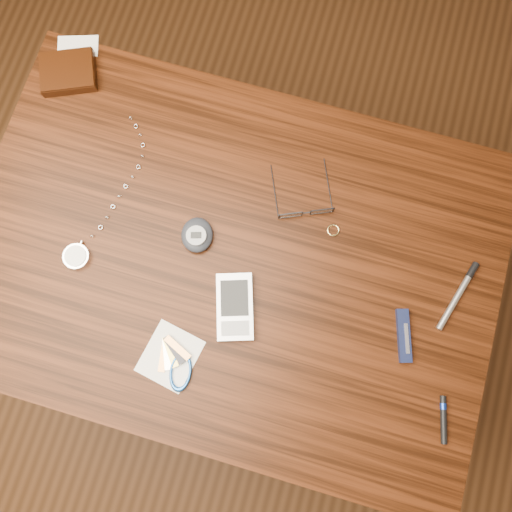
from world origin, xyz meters
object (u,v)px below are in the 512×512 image
at_px(pda_phone, 235,307).
at_px(notepad_keys, 175,363).
at_px(pedometer, 197,235).
at_px(silver_pen, 461,291).
at_px(wallet_and_card, 68,72).
at_px(pocket_knife, 404,336).
at_px(desk, 234,267).
at_px(eyeglasses, 306,210).
at_px(pocket_watch, 79,252).

distance_m(pda_phone, notepad_keys, 0.15).
bearing_deg(pedometer, silver_pen, 4.16).
height_order(notepad_keys, silver_pen, same).
height_order(wallet_and_card, notepad_keys, wallet_and_card).
bearing_deg(pocket_knife, desk, 171.16).
relative_size(desk, eyeglasses, 7.05).
distance_m(pocket_watch, pda_phone, 0.31).
height_order(pda_phone, pedometer, pedometer).
height_order(wallet_and_card, pocket_knife, wallet_and_card).
xyz_separation_m(pda_phone, notepad_keys, (-0.07, -0.13, -0.00)).
height_order(desk, pedometer, pedometer).
xyz_separation_m(eyeglasses, pocket_knife, (0.23, -0.18, -0.00)).
bearing_deg(pda_phone, notepad_keys, -120.17).
bearing_deg(wallet_and_card, eyeglasses, -15.33).
xyz_separation_m(desk, pedometer, (-0.07, 0.02, 0.11)).
distance_m(eyeglasses, notepad_keys, 0.37).
bearing_deg(desk, pocket_knife, -8.84).
distance_m(pda_phone, pocket_knife, 0.31).
xyz_separation_m(notepad_keys, silver_pen, (0.46, 0.27, 0.00)).
distance_m(wallet_and_card, pocket_watch, 0.37).
distance_m(pda_phone, silver_pen, 0.41).
bearing_deg(eyeglasses, pda_phone, -109.75).
xyz_separation_m(wallet_and_card, silver_pen, (0.84, -0.21, -0.01)).
relative_size(eyeglasses, notepad_keys, 1.21).
xyz_separation_m(pocket_watch, pedometer, (0.20, 0.09, 0.01)).
height_order(eyeglasses, notepad_keys, eyeglasses).
bearing_deg(notepad_keys, eyeglasses, 66.16).
relative_size(eyeglasses, pocket_knife, 1.45).
relative_size(wallet_and_card, notepad_keys, 1.39).
relative_size(wallet_and_card, silver_pen, 1.15).
distance_m(eyeglasses, pocket_watch, 0.43).
distance_m(eyeglasses, pda_phone, 0.22).
bearing_deg(pocket_watch, wallet_and_card, 113.34).
bearing_deg(pedometer, pocket_knife, -10.01).
relative_size(pocket_watch, pda_phone, 2.36).
xyz_separation_m(desk, wallet_and_card, (-0.42, 0.27, 0.11)).
bearing_deg(desk, notepad_keys, -100.33).
xyz_separation_m(desk, pda_phone, (0.03, -0.09, 0.11)).
bearing_deg(wallet_and_card, silver_pen, -14.17).
distance_m(wallet_and_card, eyeglasses, 0.55).
height_order(desk, wallet_and_card, wallet_and_card).
height_order(notepad_keys, pocket_knife, pocket_knife).
bearing_deg(pda_phone, silver_pen, 20.33).
bearing_deg(notepad_keys, desk, 79.67).
xyz_separation_m(desk, silver_pen, (0.42, 0.06, 0.11)).
bearing_deg(desk, pda_phone, -68.85).
xyz_separation_m(pda_phone, pocket_knife, (0.31, 0.04, -0.00)).
bearing_deg(pocket_knife, eyeglasses, 142.61).
bearing_deg(pedometer, notepad_keys, -82.07).
relative_size(eyeglasses, pedometer, 1.73).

